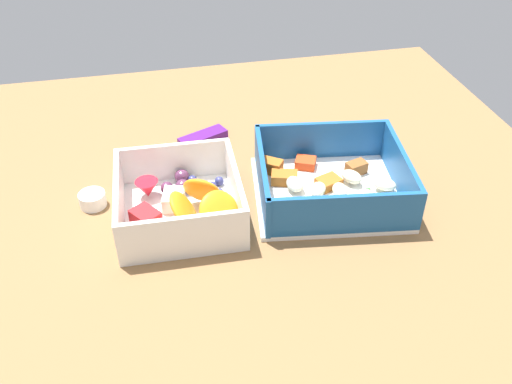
# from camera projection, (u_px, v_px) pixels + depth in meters

# --- Properties ---
(table_surface) EXTENTS (0.80, 0.80, 0.02)m
(table_surface) POSITION_uv_depth(u_px,v_px,m) (262.00, 205.00, 0.70)
(table_surface) COLOR brown
(table_surface) RESTS_ON ground
(pasta_container) EXTENTS (0.20, 0.19, 0.06)m
(pasta_container) POSITION_uv_depth(u_px,v_px,m) (328.00, 183.00, 0.69)
(pasta_container) COLOR white
(pasta_container) RESTS_ON table_surface
(fruit_bowl) EXTENTS (0.15, 0.15, 0.06)m
(fruit_bowl) POSITION_uv_depth(u_px,v_px,m) (181.00, 203.00, 0.66)
(fruit_bowl) COLOR white
(fruit_bowl) RESTS_ON table_surface
(candy_bar) EXTENTS (0.07, 0.05, 0.01)m
(candy_bar) POSITION_uv_depth(u_px,v_px,m) (203.00, 138.00, 0.80)
(candy_bar) COLOR #51197A
(candy_bar) RESTS_ON table_surface
(paper_cup_liner) EXTENTS (0.03, 0.03, 0.02)m
(paper_cup_liner) POSITION_uv_depth(u_px,v_px,m) (93.00, 200.00, 0.68)
(paper_cup_liner) COLOR white
(paper_cup_liner) RESTS_ON table_surface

